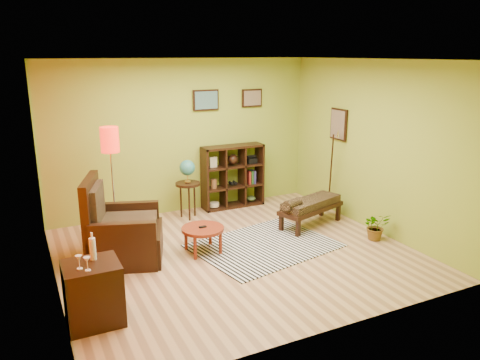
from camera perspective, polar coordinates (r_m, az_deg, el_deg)
name	(u,v)px	position (r m, az deg, el deg)	size (l,w,h in m)	color
ground	(236,253)	(7.05, -0.45, -8.91)	(5.00, 5.00, 0.00)	tan
room_shell	(230,134)	(6.50, -1.28, 5.62)	(5.04, 4.54, 2.82)	#8EA432
zebra_rug	(264,245)	(7.31, 2.98, -7.97)	(2.07, 1.57, 0.01)	white
coffee_table	(203,231)	(7.00, -4.56, -6.20)	(0.63, 0.63, 0.41)	maroon
armchair	(121,235)	(6.95, -14.36, -6.49)	(1.26, 1.25, 1.22)	black
side_cabinet	(93,293)	(5.49, -17.47, -12.99)	(0.59, 0.54, 1.01)	black
floor_lamp	(110,151)	(7.19, -15.51, 3.48)	(0.28, 0.28, 1.84)	silver
globe_table	(187,174)	(8.31, -6.43, 0.68)	(0.44, 0.44, 1.07)	black
cube_shelf	(233,176)	(8.96, -0.80, 0.46)	(1.20, 0.35, 1.20)	black
bench	(310,205)	(8.07, 8.50, -3.07)	(1.34, 0.81, 0.59)	black
potted_plant	(376,229)	(7.79, 16.22, -5.76)	(0.40, 0.45, 0.35)	#26661E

